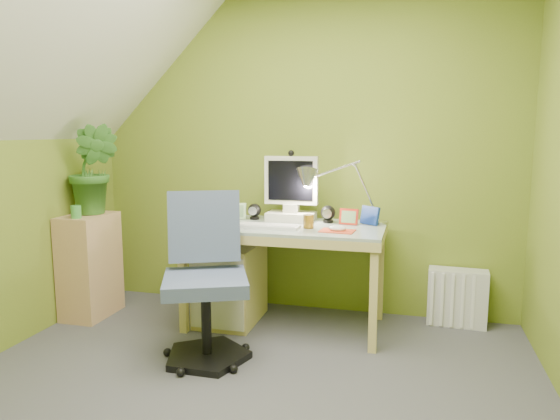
% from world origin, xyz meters
% --- Properties ---
extents(floor, '(3.20, 3.20, 0.01)m').
position_xyz_m(floor, '(0.00, 0.00, -0.01)').
color(floor, '#48484C').
rests_on(floor, ground).
extents(wall_back, '(3.20, 0.01, 2.40)m').
position_xyz_m(wall_back, '(0.00, 1.60, 1.20)').
color(wall_back, olive).
rests_on(wall_back, floor).
extents(slope_ceiling, '(1.10, 3.20, 1.10)m').
position_xyz_m(slope_ceiling, '(-1.00, 0.00, 1.85)').
color(slope_ceiling, white).
rests_on(slope_ceiling, wall_left).
extents(desk, '(1.35, 0.67, 0.72)m').
position_xyz_m(desk, '(-0.01, 1.18, 0.36)').
color(desk, tan).
rests_on(desk, floor).
extents(monitor, '(0.37, 0.22, 0.50)m').
position_xyz_m(monitor, '(-0.01, 1.36, 0.97)').
color(monitor, beige).
rests_on(monitor, desk).
extents(speaker_left, '(0.11, 0.11, 0.12)m').
position_xyz_m(speaker_left, '(-0.28, 1.34, 0.78)').
color(speaker_left, black).
rests_on(speaker_left, desk).
extents(speaker_right, '(0.11, 0.11, 0.12)m').
position_xyz_m(speaker_right, '(0.26, 1.34, 0.78)').
color(speaker_right, black).
rests_on(speaker_right, desk).
extents(keyboard, '(0.42, 0.14, 0.02)m').
position_xyz_m(keyboard, '(-0.09, 1.04, 0.73)').
color(keyboard, white).
rests_on(keyboard, desk).
extents(mousepad, '(0.23, 0.17, 0.01)m').
position_xyz_m(mousepad, '(0.37, 1.04, 0.72)').
color(mousepad, red).
rests_on(mousepad, desk).
extents(mouse, '(0.12, 0.09, 0.04)m').
position_xyz_m(mouse, '(0.37, 1.04, 0.74)').
color(mouse, white).
rests_on(mouse, mousepad).
extents(amber_tumbler, '(0.08, 0.08, 0.09)m').
position_xyz_m(amber_tumbler, '(0.17, 1.10, 0.77)').
color(amber_tumbler, '#976A16').
rests_on(amber_tumbler, desk).
extents(candle_cluster, '(0.18, 0.17, 0.11)m').
position_xyz_m(candle_cluster, '(-0.61, 1.19, 0.78)').
color(candle_cluster, '#A8320E').
rests_on(candle_cluster, desk).
extents(photo_frame_red, '(0.13, 0.04, 0.11)m').
position_xyz_m(photo_frame_red, '(0.41, 1.30, 0.78)').
color(photo_frame_red, red).
rests_on(photo_frame_red, desk).
extents(photo_frame_blue, '(0.13, 0.11, 0.13)m').
position_xyz_m(photo_frame_blue, '(0.55, 1.34, 0.78)').
color(photo_frame_blue, navy).
rests_on(photo_frame_blue, desk).
extents(photo_frame_green, '(0.14, 0.04, 0.12)m').
position_xyz_m(photo_frame_green, '(-0.41, 1.32, 0.78)').
color(photo_frame_green, '#B8E19A').
rests_on(photo_frame_green, desk).
extents(desk_lamp, '(0.60, 0.27, 0.63)m').
position_xyz_m(desk_lamp, '(0.44, 1.36, 1.04)').
color(desk_lamp, '#ADADB1').
rests_on(desk_lamp, desk).
extents(side_ledge, '(0.28, 0.43, 0.76)m').
position_xyz_m(side_ledge, '(-1.45, 1.02, 0.38)').
color(side_ledge, tan).
rests_on(side_ledge, floor).
extents(potted_plant, '(0.40, 0.35, 0.65)m').
position_xyz_m(potted_plant, '(-1.41, 1.07, 1.08)').
color(potted_plant, '#336822').
rests_on(potted_plant, side_ledge).
extents(green_cup, '(0.08, 0.08, 0.09)m').
position_xyz_m(green_cup, '(-1.43, 0.87, 0.80)').
color(green_cup, green).
rests_on(green_cup, side_ledge).
extents(task_chair, '(0.72, 0.72, 0.99)m').
position_xyz_m(task_chair, '(-0.33, 0.53, 0.49)').
color(task_chair, '#475474').
rests_on(task_chair, floor).
extents(radiator, '(0.41, 0.18, 0.40)m').
position_xyz_m(radiator, '(1.16, 1.50, 0.20)').
color(radiator, silver).
rests_on(radiator, floor).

